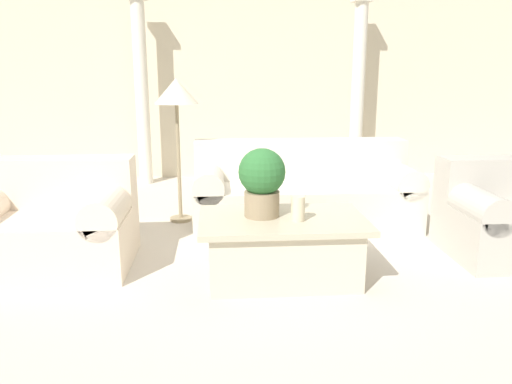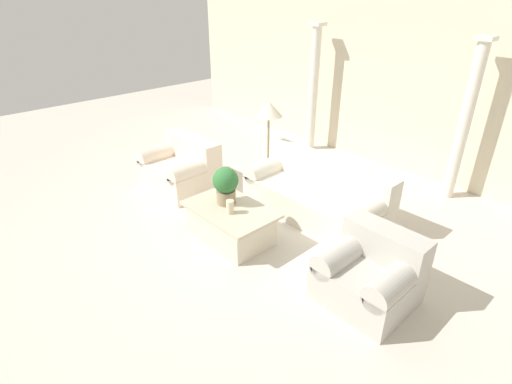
# 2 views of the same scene
# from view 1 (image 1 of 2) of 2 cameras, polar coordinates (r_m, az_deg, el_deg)

# --- Properties ---
(ground_plane) EXTENTS (16.00, 16.00, 0.00)m
(ground_plane) POSITION_cam_1_polar(r_m,az_deg,el_deg) (4.02, 1.03, -7.46)
(ground_plane) COLOR beige
(wall_back) EXTENTS (10.00, 0.06, 3.20)m
(wall_back) POSITION_cam_1_polar(r_m,az_deg,el_deg) (6.95, -1.48, 14.94)
(wall_back) COLOR beige
(wall_back) RESTS_ON ground_plane
(sofa_long) EXTENTS (2.08, 0.86, 0.79)m
(sofa_long) POSITION_cam_1_polar(r_m,az_deg,el_deg) (4.82, 5.39, 0.09)
(sofa_long) COLOR beige
(sofa_long) RESTS_ON ground_plane
(loveseat) EXTENTS (1.19, 0.86, 0.79)m
(loveseat) POSITION_cam_1_polar(r_m,az_deg,el_deg) (4.09, -22.35, -3.20)
(loveseat) COLOR beige
(loveseat) RESTS_ON ground_plane
(coffee_table) EXTENTS (1.17, 0.75, 0.45)m
(coffee_table) POSITION_cam_1_polar(r_m,az_deg,el_deg) (3.57, 3.02, -6.30)
(coffee_table) COLOR beige
(coffee_table) RESTS_ON ground_plane
(potted_plant) EXTENTS (0.33, 0.33, 0.48)m
(potted_plant) POSITION_cam_1_polar(r_m,az_deg,el_deg) (3.47, 0.69, 1.45)
(potted_plant) COLOR #937F60
(potted_plant) RESTS_ON coffee_table
(pillar_candle) EXTENTS (0.10, 0.10, 0.17)m
(pillar_candle) POSITION_cam_1_polar(r_m,az_deg,el_deg) (3.42, 4.81, -1.89)
(pillar_candle) COLOR beige
(pillar_candle) RESTS_ON coffee_table
(floor_lamp) EXTENTS (0.42, 0.42, 1.38)m
(floor_lamp) POSITION_cam_1_polar(r_m,az_deg,el_deg) (4.82, -9.09, 10.60)
(floor_lamp) COLOR gray
(floor_lamp) RESTS_ON ground_plane
(column_left) EXTENTS (0.24, 0.24, 2.35)m
(column_left) POSITION_cam_1_polar(r_m,az_deg,el_deg) (6.62, -12.93, 11.24)
(column_left) COLOR silver
(column_left) RESTS_ON ground_plane
(column_right) EXTENTS (0.24, 0.24, 2.35)m
(column_right) POSITION_cam_1_polar(r_m,az_deg,el_deg) (6.81, 11.55, 11.37)
(column_right) COLOR silver
(column_right) RESTS_ON ground_plane
(armchair) EXTENTS (0.89, 0.83, 0.76)m
(armchair) POSITION_cam_1_polar(r_m,az_deg,el_deg) (4.46, 26.52, -2.36)
(armchair) COLOR #B7B2A8
(armchair) RESTS_ON ground_plane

